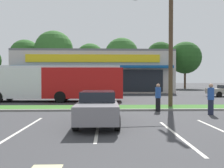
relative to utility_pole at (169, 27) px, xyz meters
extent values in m
cube|color=#386B28|center=(-4.74, -0.22, -5.69)|extent=(56.00, 2.20, 0.12)
cube|color=gray|center=(-4.74, -1.44, -5.69)|extent=(56.00, 0.24, 0.12)
cube|color=silver|center=(-7.86, -6.39, -5.75)|extent=(0.12, 4.80, 0.01)
cube|color=silver|center=(-4.82, -6.32, -5.75)|extent=(0.12, 4.80, 0.01)
cube|color=silver|center=(-1.89, -7.68, -5.75)|extent=(0.12, 4.80, 0.01)
cube|color=silver|center=(0.10, -7.18, -5.75)|extent=(0.12, 4.80, 0.01)
cube|color=#BCB7AD|center=(-6.25, 21.75, -2.70)|extent=(23.66, 11.75, 6.10)
cube|color=black|center=(-6.25, 15.84, -3.92)|extent=(19.88, 0.08, 3.17)
cube|color=#0F4C8C|center=(-6.25, 15.18, -1.97)|extent=(22.24, 1.40, 0.35)
cube|color=yellow|center=(-6.25, 15.80, -0.75)|extent=(18.93, 0.16, 1.10)
cube|color=slate|center=(-6.25, 21.75, 0.50)|extent=(23.66, 11.75, 0.30)
cylinder|color=#473323|center=(-21.52, 32.06, -3.34)|extent=(0.44, 0.44, 4.83)
sphere|color=#2D6026|center=(-21.52, 32.06, 1.48)|extent=(6.41, 6.41, 6.41)
cylinder|color=#473323|center=(-15.08, 30.24, -3.21)|extent=(0.44, 0.44, 5.09)
sphere|color=#2D6026|center=(-15.08, 30.24, 2.27)|extent=(7.82, 7.82, 7.82)
cylinder|color=#473323|center=(-7.81, 32.18, -3.56)|extent=(0.44, 0.44, 4.38)
sphere|color=#2D6026|center=(-7.81, 32.18, 0.92)|extent=(6.10, 6.10, 6.10)
cylinder|color=#473323|center=(-1.36, 27.95, -3.57)|extent=(0.44, 0.44, 4.36)
sphere|color=#2D6026|center=(-1.36, 27.95, 1.09)|extent=(6.63, 6.63, 6.63)
cylinder|color=#473323|center=(6.91, 30.44, -3.40)|extent=(0.44, 0.44, 4.70)
sphere|color=#1E4719|center=(6.91, 30.44, 1.15)|extent=(5.86, 5.86, 5.86)
cylinder|color=#473323|center=(12.71, 32.01, -3.69)|extent=(0.44, 0.44, 4.11)
sphere|color=#23511E|center=(12.71, 32.01, 0.95)|extent=(6.90, 6.90, 6.90)
cylinder|color=#4C3826|center=(0.13, 0.02, -0.35)|extent=(0.30, 0.30, 10.80)
cube|color=#B71414|center=(-6.49, 4.81, -4.05)|extent=(7.11, 2.72, 2.70)
cube|color=silver|center=(-12.89, 4.97, -4.05)|extent=(5.83, 2.69, 2.70)
cube|color=silver|center=(-9.37, 4.88, -2.60)|extent=(12.36, 2.60, 0.20)
cube|color=black|center=(-9.34, 6.18, -3.56)|extent=(11.79, 0.35, 1.19)
cylinder|color=black|center=(-13.83, 6.16, -5.25)|extent=(1.01, 0.32, 1.00)
cylinder|color=black|center=(-8.44, 3.68, -5.25)|extent=(1.01, 0.32, 1.00)
cylinder|color=black|center=(-8.38, 6.03, -5.25)|extent=(1.01, 0.32, 1.00)
cylinder|color=black|center=(-4.91, 3.60, -5.25)|extent=(1.01, 0.32, 1.00)
cylinder|color=black|center=(-4.86, 5.94, -5.25)|extent=(1.01, 0.32, 1.00)
cylinder|color=black|center=(8.44, 9.22, -5.43)|extent=(0.64, 0.22, 0.64)
cylinder|color=black|center=(8.44, 10.95, -5.43)|extent=(0.64, 0.22, 0.64)
cube|color=#515459|center=(-16.87, 10.72, -5.10)|extent=(4.37, 1.76, 0.66)
cylinder|color=black|center=(-15.52, 11.56, -5.43)|extent=(0.64, 0.22, 0.64)
cylinder|color=black|center=(-15.52, 9.89, -5.43)|extent=(0.64, 0.22, 0.64)
cube|color=slate|center=(-4.85, -5.57, -5.07)|extent=(1.72, 4.44, 0.72)
cube|color=black|center=(-4.85, -5.35, -4.49)|extent=(1.51, 2.00, 0.44)
cylinder|color=black|center=(-4.03, -6.95, -5.43)|extent=(0.22, 0.64, 0.64)
cylinder|color=black|center=(-5.67, -6.95, -5.43)|extent=(0.22, 0.64, 0.64)
cylinder|color=black|center=(-4.03, -4.20, -5.43)|extent=(0.22, 0.64, 0.64)
cylinder|color=black|center=(-5.67, -4.20, -5.43)|extent=(0.22, 0.64, 0.64)
cylinder|color=#1E2338|center=(1.53, -3.15, -5.32)|extent=(0.31, 0.31, 0.86)
cylinder|color=#264C99|center=(1.53, -3.15, -4.54)|extent=(0.36, 0.36, 0.68)
sphere|color=tan|center=(1.53, -3.15, -4.08)|extent=(0.24, 0.24, 0.24)
cylinder|color=black|center=(-1.17, -1.72, -5.32)|extent=(0.30, 0.30, 0.85)
cylinder|color=#264C99|center=(-1.17, -1.72, -4.56)|extent=(0.35, 0.35, 0.67)
sphere|color=tan|center=(-1.17, -1.72, -4.11)|extent=(0.23, 0.23, 0.23)
camera|label=1|loc=(-4.49, -15.66, -3.72)|focal=35.63mm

